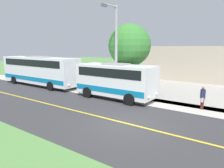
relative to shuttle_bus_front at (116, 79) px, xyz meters
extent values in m
plane|color=#548442|center=(4.52, 3.91, -1.62)|extent=(120.00, 120.00, 0.00)
cube|color=#333335|center=(4.52, 3.91, -1.61)|extent=(8.00, 100.00, 0.01)
cube|color=#B2ADA3|center=(-0.68, 3.91, -1.61)|extent=(2.40, 100.00, 0.01)
cube|color=#9E9991|center=(-7.88, 6.91, -1.61)|extent=(14.00, 36.00, 0.01)
cube|color=gold|center=(4.52, 3.91, -1.61)|extent=(0.16, 100.00, 0.00)
cube|color=white|center=(0.00, 0.00, -0.03)|extent=(2.44, 6.73, 2.47)
cube|color=#0C72A5|center=(0.00, 0.00, -0.72)|extent=(2.48, 6.60, 0.44)
cube|color=black|center=(0.00, 0.00, 0.65)|extent=(2.48, 6.06, 0.70)
cube|color=gray|center=(0.00, 0.00, 1.26)|extent=(1.46, 2.02, 0.12)
cylinder|color=black|center=(-1.22, 2.09, -1.17)|extent=(0.25, 0.90, 0.90)
cylinder|color=black|center=(1.22, 2.09, -1.17)|extent=(0.25, 0.90, 0.90)
cylinder|color=black|center=(-1.22, -2.09, -1.17)|extent=(0.25, 0.90, 0.90)
cylinder|color=black|center=(1.22, -2.09, -1.17)|extent=(0.25, 0.90, 0.90)
sphere|color=#F2EACC|center=(-0.67, 3.39, -0.92)|extent=(0.20, 0.20, 0.20)
sphere|color=#F2EACC|center=(0.67, 3.39, -0.92)|extent=(0.20, 0.20, 0.20)
cube|color=white|center=(0.05, -10.36, 0.13)|extent=(2.34, 10.78, 2.80)
cube|color=#0C72A5|center=(0.05, -10.36, -0.72)|extent=(2.38, 10.57, 0.44)
cube|color=black|center=(0.05, -10.36, 0.98)|extent=(2.38, 9.70, 0.70)
cube|color=gray|center=(0.05, -10.36, 1.59)|extent=(1.40, 3.23, 0.12)
cylinder|color=black|center=(-1.12, -7.02, -1.17)|extent=(0.25, 0.90, 0.90)
cylinder|color=black|center=(1.22, -7.02, -1.17)|extent=(0.25, 0.90, 0.90)
cylinder|color=black|center=(-1.12, -13.71, -1.17)|extent=(0.25, 0.90, 0.90)
cylinder|color=black|center=(1.22, -13.71, -1.17)|extent=(0.25, 0.90, 0.90)
sphere|color=#F2EACC|center=(-0.59, -4.95, -0.92)|extent=(0.20, 0.20, 0.20)
sphere|color=#F2EACC|center=(0.69, -4.95, -0.92)|extent=(0.20, 0.20, 0.20)
cylinder|color=#4C1919|center=(-1.07, 6.67, -1.23)|extent=(0.18, 0.18, 0.77)
cylinder|color=#4C1919|center=(-0.87, 6.67, -1.23)|extent=(0.18, 0.18, 0.77)
cylinder|color=#1E2347|center=(-0.97, 6.67, -0.54)|extent=(0.34, 0.34, 0.61)
sphere|color=#8C664C|center=(-0.97, 6.67, -0.13)|extent=(0.21, 0.21, 0.21)
cylinder|color=#1E2347|center=(-1.15, 6.67, -0.51)|extent=(0.26, 0.10, 0.55)
cube|color=beige|center=(-1.23, 6.72, -0.91)|extent=(0.20, 0.12, 0.28)
cylinder|color=#1E2347|center=(-0.78, 6.67, -0.51)|extent=(0.26, 0.10, 0.55)
cube|color=beige|center=(-0.71, 6.72, -0.91)|extent=(0.20, 0.12, 0.28)
cylinder|color=#9E9EA3|center=(-0.48, -0.30, 2.19)|extent=(0.24, 0.24, 7.61)
cylinder|color=#9E9EA3|center=(0.32, -0.30, 5.84)|extent=(1.60, 0.14, 0.14)
cube|color=#59595B|center=(1.12, -0.30, 5.74)|extent=(0.50, 0.24, 0.20)
cylinder|color=#4C3826|center=(-2.88, -0.45, -0.15)|extent=(0.36, 0.36, 2.93)
sphere|color=#387A33|center=(-2.88, -0.45, 2.80)|extent=(3.98, 3.98, 3.98)
cube|color=#B7A893|center=(-16.88, 3.88, 0.58)|extent=(10.00, 20.23, 4.39)
camera|label=1|loc=(14.07, 9.83, 2.62)|focal=33.48mm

